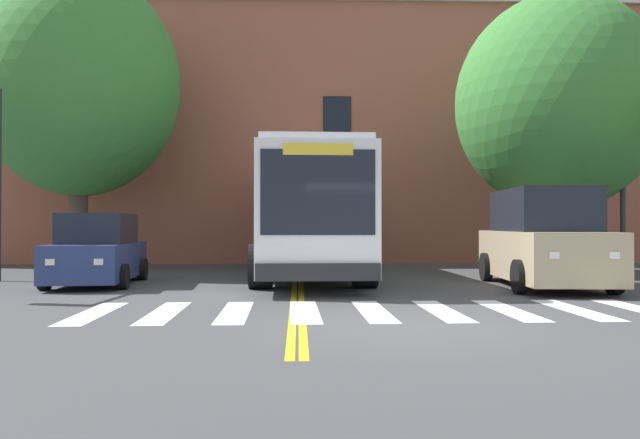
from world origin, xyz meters
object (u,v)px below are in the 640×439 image
object	(u,v)px
car_grey_behind_bus	(315,241)
street_tree_curbside_large	(558,104)
car_navy_near_lane	(98,252)
city_bus	(307,214)
car_tan_far_lane	(543,241)
street_tree_curbside_small	(79,85)

from	to	relation	value
car_grey_behind_bus	street_tree_curbside_large	size ratio (longest dim) A/B	0.48
car_navy_near_lane	car_grey_behind_bus	distance (m)	12.05
city_bus	car_tan_far_lane	world-z (taller)	city_bus
street_tree_curbside_large	street_tree_curbside_small	xyz separation A→B (m)	(-15.27, 1.86, 0.89)
car_navy_near_lane	car_tan_far_lane	size ratio (longest dim) A/B	0.80
city_bus	car_tan_far_lane	bearing A→B (deg)	-31.59
car_navy_near_lane	car_tan_far_lane	xyz separation A→B (m)	(11.08, -0.98, 0.30)
city_bus	car_grey_behind_bus	size ratio (longest dim) A/B	2.78
street_tree_curbside_large	car_grey_behind_bus	bearing A→B (deg)	133.64
city_bus	car_grey_behind_bus	distance (m)	8.10
car_navy_near_lane	car_grey_behind_bus	xyz separation A→B (m)	(5.81, 10.56, -0.02)
street_tree_curbside_large	car_tan_far_lane	bearing A→B (deg)	-117.63
car_tan_far_lane	car_grey_behind_bus	size ratio (longest dim) A/B	1.23
car_navy_near_lane	car_tan_far_lane	world-z (taller)	car_tan_far_lane
city_bus	street_tree_curbside_small	distance (m)	8.93
car_navy_near_lane	car_tan_far_lane	distance (m)	11.13
city_bus	street_tree_curbside_large	size ratio (longest dim) A/B	1.35
car_tan_far_lane	street_tree_curbside_large	xyz separation A→B (m)	(2.03, 3.88, 4.13)
car_grey_behind_bus	street_tree_curbside_small	bearing A→B (deg)	-143.90
car_tan_far_lane	street_tree_curbside_small	xyz separation A→B (m)	(-13.24, 5.74, 5.02)
car_tan_far_lane	street_tree_curbside_large	bearing A→B (deg)	62.37
city_bus	street_tree_curbside_large	world-z (taller)	street_tree_curbside_large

